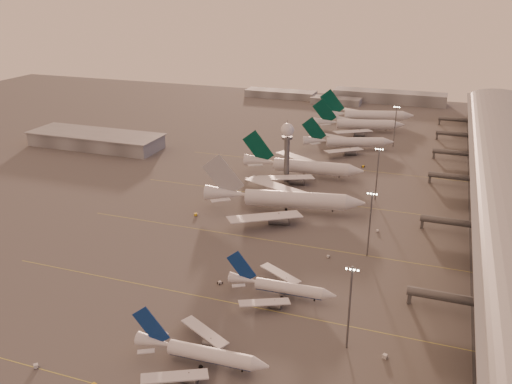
% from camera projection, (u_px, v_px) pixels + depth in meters
% --- Properties ---
extents(ground, '(700.00, 700.00, 0.00)m').
position_uv_depth(ground, '(157.00, 307.00, 164.75)').
color(ground, '#4E4C4C').
rests_on(ground, ground).
extents(taxiway_markings, '(180.00, 185.25, 0.02)m').
position_uv_depth(taxiway_markings, '(301.00, 244.00, 204.48)').
color(taxiway_markings, gold).
rests_on(taxiway_markings, ground).
extents(hangar, '(82.00, 27.00, 8.50)m').
position_uv_depth(hangar, '(96.00, 140.00, 323.72)').
color(hangar, slate).
rests_on(hangar, ground).
extents(radar_tower, '(6.40, 6.40, 31.10)m').
position_uv_depth(radar_tower, '(287.00, 141.00, 260.91)').
color(radar_tower, '#55585D').
rests_on(radar_tower, ground).
extents(mast_a, '(3.60, 0.56, 25.00)m').
position_uv_depth(mast_a, '(350.00, 304.00, 141.57)').
color(mast_a, '#55585D').
rests_on(mast_a, ground).
extents(mast_b, '(3.60, 0.56, 25.00)m').
position_uv_depth(mast_b, '(370.00, 221.00, 190.78)').
color(mast_b, '#55585D').
rests_on(mast_b, ground).
extents(mast_c, '(3.60, 0.56, 25.00)m').
position_uv_depth(mast_c, '(377.00, 172.00, 240.62)').
color(mast_c, '#55585D').
rests_on(mast_c, ground).
extents(mast_d, '(3.60, 0.56, 25.00)m').
position_uv_depth(mast_d, '(395.00, 124.00, 320.23)').
color(mast_d, '#55585D').
rests_on(mast_d, ground).
extents(distant_horizon, '(165.00, 37.50, 9.00)m').
position_uv_depth(distant_horizon, '(355.00, 97.00, 447.87)').
color(distant_horizon, slate).
rests_on(distant_horizon, ground).
extents(narrowbody_near, '(37.39, 29.83, 14.60)m').
position_uv_depth(narrowbody_near, '(201.00, 355.00, 139.05)').
color(narrowbody_near, silver).
rests_on(narrowbody_near, ground).
extents(narrowbody_mid, '(35.54, 28.37, 13.89)m').
position_uv_depth(narrowbody_mid, '(281.00, 289.00, 169.30)').
color(narrowbody_mid, silver).
rests_on(narrowbody_mid, ground).
extents(widebody_white, '(69.28, 55.02, 24.58)m').
position_uv_depth(widebody_white, '(284.00, 202.00, 231.87)').
color(widebody_white, silver).
rests_on(widebody_white, ground).
extents(greentail_a, '(62.24, 50.13, 22.60)m').
position_uv_depth(greentail_a, '(303.00, 169.00, 273.99)').
color(greentail_a, silver).
rests_on(greentail_a, ground).
extents(greentail_b, '(52.40, 41.62, 19.78)m').
position_uv_depth(greentail_b, '(349.00, 144.00, 318.08)').
color(greentail_b, silver).
rests_on(greentail_b, ground).
extents(greentail_c, '(58.97, 47.02, 21.89)m').
position_uv_depth(greentail_c, '(359.00, 126.00, 355.97)').
color(greentail_c, silver).
rests_on(greentail_c, ground).
extents(greentail_d, '(63.81, 50.83, 23.76)m').
position_uv_depth(greentail_d, '(367.00, 117.00, 377.79)').
color(greentail_d, silver).
rests_on(greentail_d, ground).
extents(gsv_truck_a, '(5.70, 5.39, 2.34)m').
position_uv_depth(gsv_truck_a, '(38.00, 364.00, 138.55)').
color(gsv_truck_a, silver).
rests_on(gsv_truck_a, ground).
extents(gsv_catering_a, '(6.05, 4.02, 4.56)m').
position_uv_depth(gsv_catering_a, '(386.00, 351.00, 141.47)').
color(gsv_catering_a, silver).
rests_on(gsv_catering_a, ground).
extents(gsv_tug_mid, '(3.78, 3.31, 0.93)m').
position_uv_depth(gsv_tug_mid, '(220.00, 283.00, 177.28)').
color(gsv_tug_mid, silver).
rests_on(gsv_tug_mid, ground).
extents(gsv_truck_b, '(4.95, 2.80, 1.89)m').
position_uv_depth(gsv_truck_b, '(329.00, 256.00, 193.81)').
color(gsv_truck_b, silver).
rests_on(gsv_truck_b, ground).
extents(gsv_truck_c, '(6.52, 4.52, 2.49)m').
position_uv_depth(gsv_truck_c, '(197.00, 213.00, 228.70)').
color(gsv_truck_c, yellow).
rests_on(gsv_truck_c, ground).
extents(gsv_catering_b, '(4.67, 2.71, 3.60)m').
position_uv_depth(gsv_catering_b, '(378.00, 228.00, 213.58)').
color(gsv_catering_b, silver).
rests_on(gsv_catering_b, ground).
extents(gsv_tug_far, '(3.64, 4.28, 1.05)m').
position_uv_depth(gsv_tug_far, '(311.00, 193.00, 252.67)').
color(gsv_tug_far, '#585A5D').
rests_on(gsv_tug_far, ground).
extents(gsv_truck_d, '(4.19, 6.16, 2.34)m').
position_uv_depth(gsv_truck_d, '(247.00, 177.00, 270.86)').
color(gsv_truck_d, silver).
rests_on(gsv_truck_d, ground).
extents(gsv_tug_hangar, '(3.65, 2.45, 0.98)m').
position_uv_depth(gsv_tug_hangar, '(363.00, 166.00, 288.84)').
color(gsv_tug_hangar, yellow).
rests_on(gsv_tug_hangar, ground).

